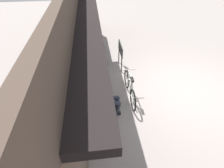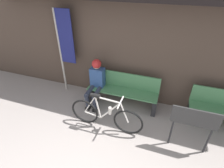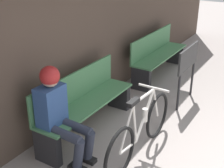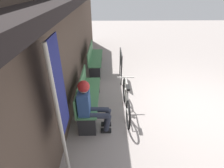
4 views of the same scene
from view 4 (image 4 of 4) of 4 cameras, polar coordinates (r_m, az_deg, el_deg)
ground_plane at (r=4.90m, az=25.17°, el=-7.17°), size 24.00×24.00×0.00m
storefront_wall at (r=3.73m, az=-15.49°, el=12.37°), size 12.00×0.56×3.20m
park_bench_near at (r=4.20m, az=-7.96°, el=-3.96°), size 1.74×0.42×0.84m
bicycle at (r=4.13m, az=4.65°, el=-5.20°), size 1.61×0.40×0.85m
person_seated at (r=3.50m, az=-7.36°, el=-6.26°), size 0.34×0.65×1.18m
park_bench_far at (r=6.35m, az=-5.75°, el=8.32°), size 1.75×0.42×0.84m
banner_pole at (r=2.37m, az=-16.65°, el=-5.31°), size 0.45×0.05×2.22m
signboard at (r=5.42m, az=2.94°, el=8.02°), size 0.80×0.04×0.96m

